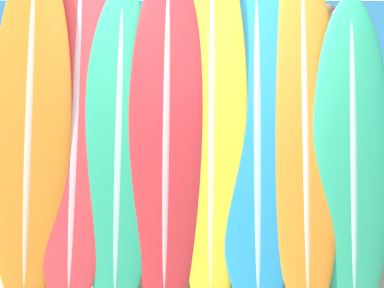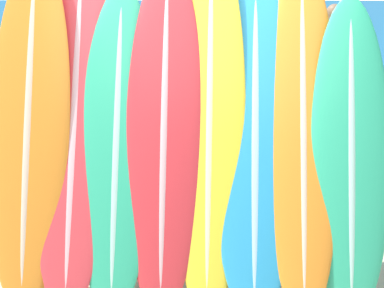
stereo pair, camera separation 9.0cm
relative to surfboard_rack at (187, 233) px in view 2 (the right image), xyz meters
The scene contains 13 objects.
ocean_water 36.32m from the surfboard_rack, 89.78° to the left, with size 120.00×60.00×0.01m.
surfboard_rack is the anchor object (origin of this frame).
surfboard_slot_0 1.29m from the surfboard_rack, behind, with size 0.56×0.97×2.34m.
surfboard_slot_1 1.07m from the surfboard_rack, 169.87° to the left, with size 0.54×1.11×2.36m.
surfboard_slot_2 0.77m from the surfboard_rack, behind, with size 0.52×0.95×2.11m.
surfboard_slot_3 0.71m from the surfboard_rack, 149.91° to the left, with size 0.52×0.96×2.29m.
surfboard_slot_4 0.78m from the surfboard_rack, 41.58° to the left, with size 0.49×1.03×2.43m.
surfboard_slot_5 0.79m from the surfboard_rack, 11.84° to the left, with size 0.57×1.02×2.19m.
surfboard_slot_6 1.04m from the surfboard_rack, ahead, with size 0.48×1.09×2.29m.
surfboard_slot_7 1.22m from the surfboard_rack, ahead, with size 0.52×0.83×2.04m.
person_near_water 5.54m from the surfboard_rack, 89.62° to the left, with size 0.24×0.30×1.80m.
person_mid_beach 5.48m from the surfboard_rack, 68.93° to the left, with size 0.24×0.30×1.81m.
person_far_left 5.17m from the surfboard_rack, 108.42° to the left, with size 0.24×0.30×1.81m.
Camera 2 is at (0.06, -2.90, 2.11)m, focal length 50.00 mm.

